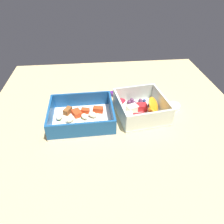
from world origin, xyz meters
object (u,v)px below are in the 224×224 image
(fruit_bowl, at_px, (141,109))
(candy_bar, at_px, (120,92))
(pasta_container, at_px, (82,117))
(paper_cup_liner, at_px, (173,107))

(fruit_bowl, bearing_deg, candy_bar, 110.50)
(pasta_container, relative_size, candy_bar, 2.69)
(fruit_bowl, xyz_separation_m, candy_bar, (-0.05, 0.13, -0.01))
(fruit_bowl, distance_m, candy_bar, 0.13)
(candy_bar, height_order, paper_cup_liner, paper_cup_liner)
(pasta_container, relative_size, fruit_bowl, 1.12)
(pasta_container, xyz_separation_m, fruit_bowl, (0.18, 0.02, 0.00))
(candy_bar, distance_m, paper_cup_liner, 0.19)
(fruit_bowl, height_order, paper_cup_liner, fruit_bowl)
(pasta_container, xyz_separation_m, candy_bar, (0.13, 0.14, -0.01))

